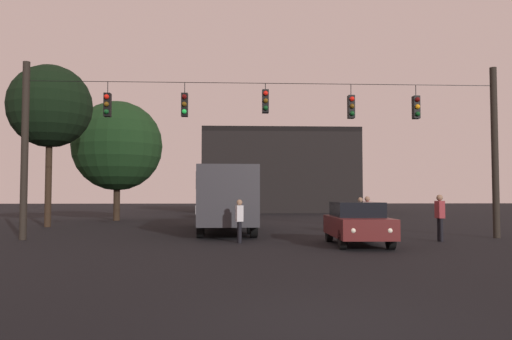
# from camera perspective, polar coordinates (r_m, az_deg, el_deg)

# --- Properties ---
(ground_plane) EXTENTS (168.00, 168.00, 0.00)m
(ground_plane) POSITION_cam_1_polar(r_m,az_deg,el_deg) (31.74, -0.29, -6.01)
(ground_plane) COLOR black
(ground_plane) RESTS_ON ground
(overhead_signal_span) EXTENTS (19.49, 0.44, 7.13)m
(overhead_signal_span) POSITION_cam_1_polar(r_m,az_deg,el_deg) (21.09, 1.04, 3.76)
(overhead_signal_span) COLOR black
(overhead_signal_span) RESTS_ON ground
(city_bus) EXTENTS (2.89, 11.08, 3.00)m
(city_bus) POSITION_cam_1_polar(r_m,az_deg,el_deg) (25.70, -3.45, -2.59)
(city_bus) COLOR #2D2D33
(city_bus) RESTS_ON ground
(car_near_right) EXTENTS (1.96, 4.39, 1.52)m
(car_near_right) POSITION_cam_1_polar(r_m,az_deg,el_deg) (18.72, 11.11, -5.72)
(car_near_right) COLOR #511919
(car_near_right) RESTS_ON ground
(car_far_left) EXTENTS (2.27, 4.48, 1.52)m
(car_far_left) POSITION_cam_1_polar(r_m,az_deg,el_deg) (41.92, -4.99, -4.15)
(car_far_left) COLOR #99999E
(car_far_left) RESTS_ON ground
(pedestrian_crossing_left) EXTENTS (0.29, 0.39, 1.72)m
(pedestrian_crossing_left) POSITION_cam_1_polar(r_m,az_deg,el_deg) (23.55, 12.20, -4.67)
(pedestrian_crossing_left) COLOR black
(pedestrian_crossing_left) RESTS_ON ground
(pedestrian_crossing_center) EXTENTS (0.29, 0.39, 1.79)m
(pedestrian_crossing_center) POSITION_cam_1_polar(r_m,az_deg,el_deg) (21.08, 19.63, -4.66)
(pedestrian_crossing_center) COLOR black
(pedestrian_crossing_center) RESTS_ON ground
(pedestrian_crossing_right) EXTENTS (0.29, 0.39, 1.61)m
(pedestrian_crossing_right) POSITION_cam_1_polar(r_m,az_deg,el_deg) (19.22, -1.84, -5.38)
(pedestrian_crossing_right) COLOR black
(pedestrian_crossing_right) RESTS_ON ground
(pedestrian_near_bus) EXTENTS (0.27, 0.38, 1.67)m
(pedestrian_near_bus) POSITION_cam_1_polar(r_m,az_deg,el_deg) (24.81, 11.46, -4.66)
(pedestrian_near_bus) COLOR black
(pedestrian_near_bus) RESTS_ON ground
(corner_building) EXTENTS (16.10, 10.03, 8.69)m
(corner_building) POSITION_cam_1_polar(r_m,az_deg,el_deg) (56.34, 2.45, -0.21)
(corner_building) COLOR black
(corner_building) RESTS_ON ground
(tree_left_silhouette) EXTENTS (4.66, 4.66, 9.14)m
(tree_left_silhouette) POSITION_cam_1_polar(r_m,az_deg,el_deg) (31.57, -21.80, 6.51)
(tree_left_silhouette) COLOR #2D2116
(tree_left_silhouette) RESTS_ON ground
(tree_behind_building) EXTENTS (6.31, 6.31, 8.43)m
(tree_behind_building) POSITION_cam_1_polar(r_m,az_deg,el_deg) (37.80, -15.05, 2.58)
(tree_behind_building) COLOR #2D2116
(tree_behind_building) RESTS_ON ground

